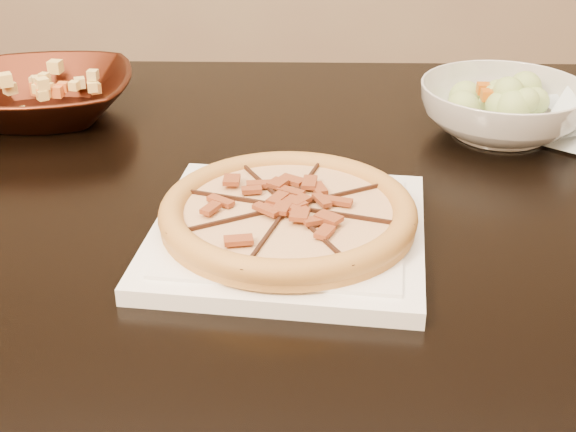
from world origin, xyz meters
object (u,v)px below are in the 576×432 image
at_px(plate, 288,233).
at_px(pizza, 288,213).
at_px(bronze_bowl, 44,97).
at_px(dining_table, 210,248).
at_px(salad_bowl, 502,110).

xyz_separation_m(plate, pizza, (-0.00, 0.00, 0.02)).
distance_m(pizza, bronze_bowl, 0.50).
xyz_separation_m(dining_table, pizza, (0.11, -0.15, 0.13)).
distance_m(pizza, salad_bowl, 0.41).
height_order(bronze_bowl, salad_bowl, salad_bowl).
bearing_deg(salad_bowl, plate, -131.84).
distance_m(dining_table, plate, 0.21).
distance_m(dining_table, pizza, 0.22).
bearing_deg(dining_table, salad_bowl, 22.96).
bearing_deg(plate, bronze_bowl, 136.65).
bearing_deg(bronze_bowl, salad_bowl, -3.08).
distance_m(dining_table, bronze_bowl, 0.35).
height_order(dining_table, plate, plate).
xyz_separation_m(pizza, bronze_bowl, (-0.36, 0.34, -0.00)).
bearing_deg(pizza, bronze_bowl, 136.65).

